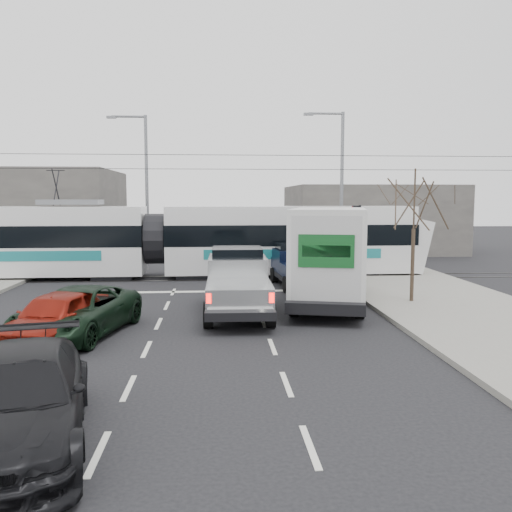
{
  "coord_description": "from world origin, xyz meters",
  "views": [
    {
      "loc": [
        0.21,
        -17.37,
        4.03
      ],
      "look_at": [
        1.73,
        3.6,
        1.8
      ],
      "focal_mm": 38.0,
      "sensor_mm": 36.0,
      "label": 1
    }
  ],
  "objects": [
    {
      "name": "building_right",
      "position": [
        12.0,
        24.0,
        2.5
      ],
      "size": [
        12.0,
        10.0,
        5.0
      ],
      "primitive_type": "cube",
      "color": "slate",
      "rests_on": "ground"
    },
    {
      "name": "catenary",
      "position": [
        0.0,
        10.0,
        3.88
      ],
      "size": [
        60.0,
        0.2,
        7.0
      ],
      "color": "black",
      "rests_on": "ground"
    },
    {
      "name": "street_lamp_far",
      "position": [
        -4.19,
        16.0,
        5.11
      ],
      "size": [
        2.38,
        0.25,
        9.0
      ],
      "color": "slate",
      "rests_on": "ground"
    },
    {
      "name": "ground",
      "position": [
        0.0,
        0.0,
        0.0
      ],
      "size": [
        120.0,
        120.0,
        0.0
      ],
      "primitive_type": "plane",
      "color": "black",
      "rests_on": "ground"
    },
    {
      "name": "tram",
      "position": [
        -2.97,
        10.42,
        1.92
      ],
      "size": [
        26.59,
        2.91,
        5.42
      ],
      "rotation": [
        0.0,
        0.0,
        0.01
      ],
      "color": "white",
      "rests_on": "ground"
    },
    {
      "name": "traffic_signal",
      "position": [
        6.47,
        6.5,
        2.74
      ],
      "size": [
        0.44,
        0.44,
        3.6
      ],
      "color": "black",
      "rests_on": "ground"
    },
    {
      "name": "sidewalk_right",
      "position": [
        9.0,
        0.0,
        0.07
      ],
      "size": [
        6.0,
        60.0,
        0.15
      ],
      "primitive_type": "cube",
      "color": "gray",
      "rests_on": "ground"
    },
    {
      "name": "green_car",
      "position": [
        -3.92,
        -1.39,
        0.71
      ],
      "size": [
        3.44,
        5.49,
        1.42
      ],
      "primitive_type": "imported",
      "rotation": [
        0.0,
        0.0,
        -0.23
      ],
      "color": "black",
      "rests_on": "ground"
    },
    {
      "name": "rails",
      "position": [
        0.0,
        10.0,
        0.01
      ],
      "size": [
        60.0,
        1.6,
        0.03
      ],
      "primitive_type": "cube",
      "color": "#33302D",
      "rests_on": "ground"
    },
    {
      "name": "navy_pickup",
      "position": [
        3.82,
        7.29,
        0.95
      ],
      "size": [
        2.09,
        4.69,
        1.93
      ],
      "rotation": [
        0.0,
        0.0,
        0.08
      ],
      "color": "black",
      "rests_on": "ground"
    },
    {
      "name": "dark_car",
      "position": [
        -3.04,
        -8.58,
        0.76
      ],
      "size": [
        3.2,
        5.58,
        1.52
      ],
      "primitive_type": "imported",
      "rotation": [
        0.0,
        0.0,
        0.21
      ],
      "color": "black",
      "rests_on": "ground"
    },
    {
      "name": "bare_tree",
      "position": [
        7.6,
        2.5,
        3.79
      ],
      "size": [
        2.4,
        2.4,
        5.0
      ],
      "color": "#47382B",
      "rests_on": "ground"
    },
    {
      "name": "red_car",
      "position": [
        -4.28,
        -2.18,
        0.74
      ],
      "size": [
        2.74,
        4.61,
        1.47
      ],
      "primitive_type": "imported",
      "rotation": [
        0.0,
        0.0,
        -0.25
      ],
      "color": "maroon",
      "rests_on": "ground"
    },
    {
      "name": "building_left",
      "position": [
        -14.0,
        22.0,
        3.0
      ],
      "size": [
        14.0,
        10.0,
        6.0
      ],
      "primitive_type": "cube",
      "color": "slate",
      "rests_on": "ground"
    },
    {
      "name": "box_truck",
      "position": [
        4.39,
        2.5,
        1.82
      ],
      "size": [
        4.19,
        7.75,
        3.68
      ],
      "rotation": [
        0.0,
        0.0,
        -0.24
      ],
      "color": "black",
      "rests_on": "ground"
    },
    {
      "name": "street_lamp_near",
      "position": [
        7.31,
        14.0,
        5.11
      ],
      "size": [
        2.38,
        0.25,
        9.0
      ],
      "color": "slate",
      "rests_on": "ground"
    },
    {
      "name": "silver_pickup",
      "position": [
        0.93,
        1.6,
        1.12
      ],
      "size": [
        2.31,
        6.22,
        2.24
      ],
      "rotation": [
        0.0,
        0.0,
        -0.02
      ],
      "color": "black",
      "rests_on": "ground"
    }
  ]
}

